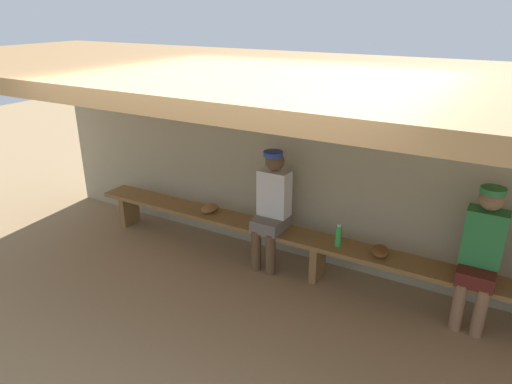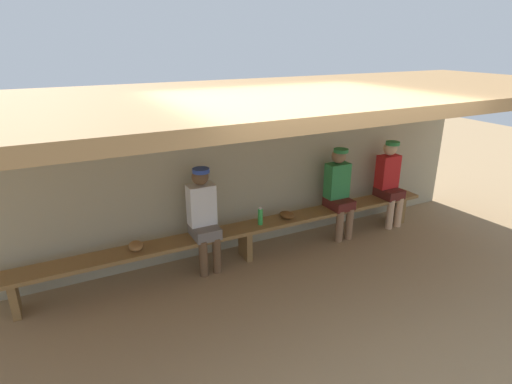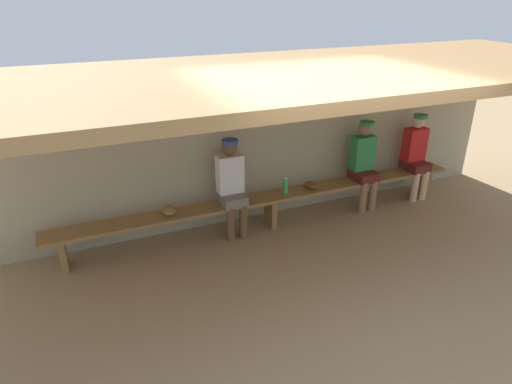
{
  "view_description": "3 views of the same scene",
  "coord_description": "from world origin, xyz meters",
  "px_view_note": "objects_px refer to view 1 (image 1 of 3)",
  "views": [
    {
      "loc": [
        1.62,
        -2.6,
        2.76
      ],
      "look_at": [
        -0.5,
        1.08,
        1.07
      ],
      "focal_mm": 32.71,
      "sensor_mm": 36.0,
      "label": 1
    },
    {
      "loc": [
        -2.17,
        -3.04,
        2.81
      ],
      "look_at": [
        -0.01,
        1.21,
        1.07
      ],
      "focal_mm": 29.38,
      "sensor_mm": 36.0,
      "label": 2
    },
    {
      "loc": [
        -2.43,
        -3.6,
        3.14
      ],
      "look_at": [
        -0.36,
        1.22,
        0.72
      ],
      "focal_mm": 31.67,
      "sensor_mm": 36.0,
      "label": 3
    }
  ],
  "objects_px": {
    "water_bottle_blue": "(338,235)",
    "baseball_glove_worn": "(209,208)",
    "bench": "(319,246)",
    "player_leftmost": "(481,251)",
    "baseball_glove_dark_brown": "(380,251)",
    "player_shirtless_tan": "(272,204)"
  },
  "relations": [
    {
      "from": "water_bottle_blue",
      "to": "baseball_glove_worn",
      "type": "height_order",
      "value": "water_bottle_blue"
    },
    {
      "from": "bench",
      "to": "baseball_glove_worn",
      "type": "distance_m",
      "value": 1.43
    },
    {
      "from": "player_leftmost",
      "to": "water_bottle_blue",
      "type": "bearing_deg",
      "value": -178.95
    },
    {
      "from": "player_leftmost",
      "to": "baseball_glove_dark_brown",
      "type": "height_order",
      "value": "player_leftmost"
    },
    {
      "from": "player_leftmost",
      "to": "baseball_glove_dark_brown",
      "type": "distance_m",
      "value": 0.91
    },
    {
      "from": "bench",
      "to": "player_leftmost",
      "type": "bearing_deg",
      "value": 0.13
    },
    {
      "from": "player_leftmost",
      "to": "water_bottle_blue",
      "type": "height_order",
      "value": "player_leftmost"
    },
    {
      "from": "player_leftmost",
      "to": "baseball_glove_worn",
      "type": "distance_m",
      "value": 2.97
    },
    {
      "from": "bench",
      "to": "water_bottle_blue",
      "type": "bearing_deg",
      "value": -5.36
    },
    {
      "from": "bench",
      "to": "player_shirtless_tan",
      "type": "height_order",
      "value": "player_shirtless_tan"
    },
    {
      "from": "bench",
      "to": "player_leftmost",
      "type": "xyz_separation_m",
      "value": [
        1.53,
        0.0,
        0.36
      ]
    },
    {
      "from": "player_shirtless_tan",
      "to": "baseball_glove_dark_brown",
      "type": "distance_m",
      "value": 1.25
    },
    {
      "from": "player_shirtless_tan",
      "to": "baseball_glove_dark_brown",
      "type": "height_order",
      "value": "player_shirtless_tan"
    },
    {
      "from": "player_shirtless_tan",
      "to": "player_leftmost",
      "type": "distance_m",
      "value": 2.11
    },
    {
      "from": "player_leftmost",
      "to": "baseball_glove_worn",
      "type": "xyz_separation_m",
      "value": [
        -2.96,
        0.02,
        -0.24
      ]
    },
    {
      "from": "player_shirtless_tan",
      "to": "water_bottle_blue",
      "type": "xyz_separation_m",
      "value": [
        0.79,
        -0.02,
        -0.17
      ]
    },
    {
      "from": "bench",
      "to": "player_shirtless_tan",
      "type": "relative_size",
      "value": 4.46
    },
    {
      "from": "bench",
      "to": "baseball_glove_dark_brown",
      "type": "bearing_deg",
      "value": 0.12
    },
    {
      "from": "water_bottle_blue",
      "to": "baseball_glove_dark_brown",
      "type": "height_order",
      "value": "water_bottle_blue"
    },
    {
      "from": "player_shirtless_tan",
      "to": "water_bottle_blue",
      "type": "bearing_deg",
      "value": -1.74
    },
    {
      "from": "baseball_glove_dark_brown",
      "to": "player_shirtless_tan",
      "type": "bearing_deg",
      "value": -106.29
    },
    {
      "from": "water_bottle_blue",
      "to": "baseball_glove_worn",
      "type": "xyz_separation_m",
      "value": [
        -1.65,
        0.04,
        -0.07
      ]
    }
  ]
}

